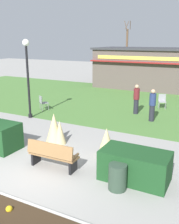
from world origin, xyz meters
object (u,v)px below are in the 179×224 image
(tree_right_bg, at_px, (127,49))
(person_strolling, at_px, (152,105))
(lamppost_mid, at_px, (27,69))
(cafe_chair_east, at_px, (162,100))
(cafe_chair_west, at_px, (43,102))
(parked_car_west_slot, at_px, (123,70))
(trash_bin, at_px, (118,177))
(park_bench, at_px, (52,155))
(person_standing, at_px, (136,99))
(food_kiosk, at_px, (160,68))

(tree_right_bg, bearing_deg, person_strolling, -66.97)
(lamppost_mid, distance_m, tree_right_bg, 24.67)
(cafe_chair_east, xyz_separation_m, person_strolling, (0.11, -2.88, 0.33))
(cafe_chair_west, xyz_separation_m, parked_car_west_slot, (-1.30, 17.15, 0.12))
(trash_bin, distance_m, cafe_chair_east, 9.78)
(park_bench, xyz_separation_m, parked_car_west_slot, (-6.14, 22.94, 0.16))
(trash_bin, relative_size, person_standing, 0.45)
(person_standing, distance_m, parked_car_west_slot, 16.59)
(food_kiosk, height_order, parked_car_west_slot, food_kiosk)
(lamppost_mid, bearing_deg, person_strolling, 21.85)
(park_bench, xyz_separation_m, tree_right_bg, (-7.82, 28.71, 2.45))
(cafe_chair_west, bearing_deg, park_bench, -50.14)
(lamppost_mid, relative_size, parked_car_west_slot, 0.99)
(park_bench, relative_size, tree_right_bg, 0.26)
(person_strolling, bearing_deg, lamppost_mid, 100.47)
(food_kiosk, bearing_deg, person_standing, -85.04)
(cafe_chair_east, bearing_deg, cafe_chair_west, -148.95)
(cafe_chair_east, xyz_separation_m, tree_right_bg, (-9.25, 19.14, 2.41))
(park_bench, bearing_deg, trash_bin, -4.13)
(park_bench, bearing_deg, lamppost_mid, 136.67)
(person_strolling, bearing_deg, park_bench, 155.68)
(trash_bin, distance_m, cafe_chair_west, 9.34)
(food_kiosk, bearing_deg, parked_car_west_slot, 131.53)
(park_bench, distance_m, tree_right_bg, 29.86)
(parked_car_west_slot, bearing_deg, food_kiosk, -48.47)
(parked_car_west_slot, bearing_deg, cafe_chair_east, -60.49)
(park_bench, xyz_separation_m, person_strolling, (1.54, 6.69, 0.38))
(trash_bin, height_order, parked_car_west_slot, parked_car_west_slot)
(trash_bin, distance_m, parked_car_west_slot, 24.63)
(cafe_chair_west, relative_size, tree_right_bg, 0.13)
(tree_right_bg, bearing_deg, person_standing, -68.72)
(cafe_chair_east, height_order, parked_car_west_slot, parked_car_west_slot)
(person_strolling, bearing_deg, cafe_chair_west, 86.63)
(trash_bin, xyz_separation_m, cafe_chair_west, (-7.19, 5.97, 0.15))
(trash_bin, height_order, tree_right_bg, tree_right_bg)
(cafe_chair_west, bearing_deg, cafe_chair_east, 31.05)
(trash_bin, relative_size, cafe_chair_east, 0.86)
(person_strolling, distance_m, tree_right_bg, 24.01)
(cafe_chair_west, relative_size, parked_car_west_slot, 0.21)
(lamppost_mid, xyz_separation_m, cafe_chair_east, (5.95, 5.31, -2.09))
(lamppost_mid, bearing_deg, trash_bin, -32.83)
(park_bench, distance_m, lamppost_mid, 6.57)
(food_kiosk, relative_size, cafe_chair_west, 12.49)
(cafe_chair_west, xyz_separation_m, person_standing, (5.21, 1.88, 0.33))
(trash_bin, relative_size, parked_car_west_slot, 0.18)
(food_kiosk, relative_size, tree_right_bg, 1.68)
(person_strolling, height_order, parked_car_west_slot, person_strolling)
(cafe_chair_east, bearing_deg, person_strolling, -87.84)
(park_bench, height_order, lamppost_mid, lamppost_mid)
(tree_right_bg, bearing_deg, lamppost_mid, -82.31)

